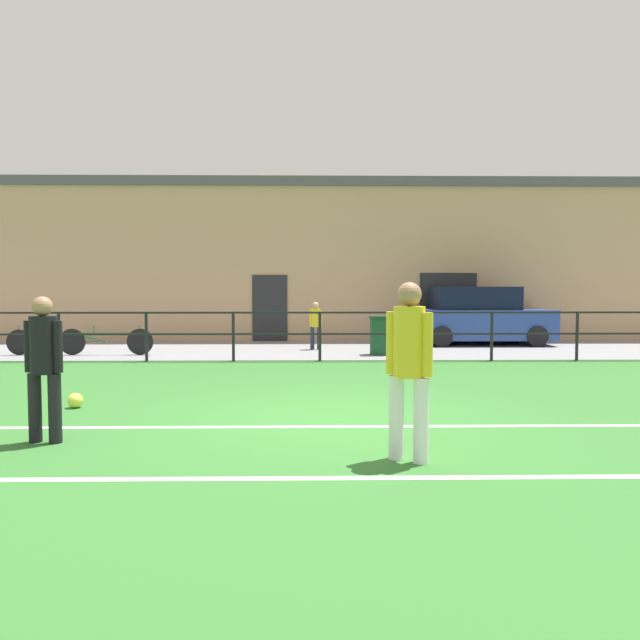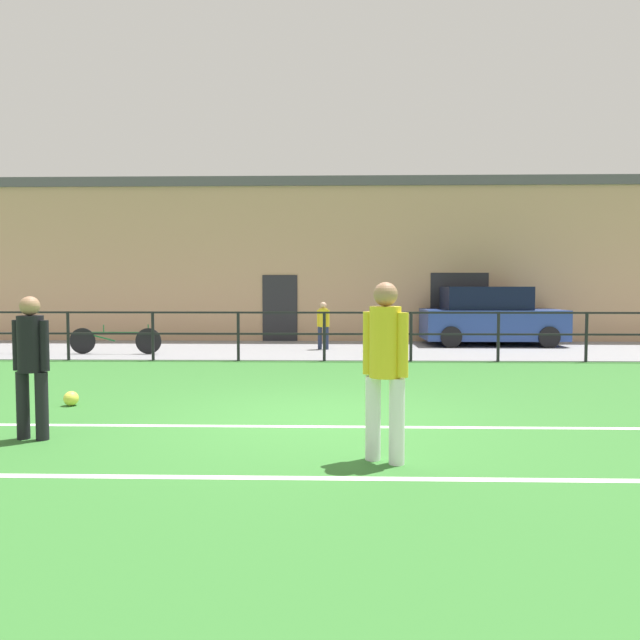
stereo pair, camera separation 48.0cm
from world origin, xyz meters
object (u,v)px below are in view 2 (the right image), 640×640
Objects in this scene: soccer_ball_match at (71,398)px; parked_car_red at (490,318)px; spectator_child at (323,322)px; trash_bin_0 at (387,335)px; bicycle_parked_1 at (115,340)px; player_goalkeeper at (31,358)px; player_striker at (385,360)px.

parked_car_red is (8.37, 9.18, 0.72)m from soccer_ball_match.
trash_bin_0 is (1.62, -1.30, -0.24)m from spectator_child.
trash_bin_0 is at bearing 51.54° from soccer_ball_match.
soccer_ball_match is 0.09× the size of bicycle_parked_1.
trash_bin_0 is (4.69, 8.31, -0.40)m from player_goalkeeper.
player_goalkeeper is at bearing -158.61° from player_striker.
player_striker is at bearing -56.30° from bicycle_parked_1.
player_striker is 1.36× the size of spectator_child.
parked_car_red is 4.28m from trash_bin_0.
parked_car_red reaches higher than bicycle_parked_1.
player_striker is (3.88, -0.76, 0.08)m from player_goalkeeper.
spectator_child is at bearing 65.75° from soccer_ball_match.
spectator_child is 5.10m from parked_car_red.
player_goalkeeper is 1.65× the size of trash_bin_0.
trash_bin_0 is at bearing 69.99° from player_goalkeeper.
parked_car_red is 4.12× the size of trash_bin_0.
player_goalkeeper is 8.67m from bicycle_parked_1.
soccer_ball_match is at bearing -74.59° from bicycle_parked_1.
player_striker is 0.44× the size of parked_car_red.
player_striker is at bearing -31.58° from soccer_ball_match.
parked_car_red reaches higher than soccer_ball_match.
player_goalkeeper is at bearing 88.12° from spectator_child.
parked_car_red reaches higher than trash_bin_0.
spectator_child is at bearing 126.93° from player_striker.
player_goalkeeper is at bearing -119.42° from trash_bin_0.
player_goalkeeper is at bearing -75.24° from bicycle_parked_1.
bicycle_parked_1 is (-10.16, -2.70, -0.46)m from parked_car_red.
bicycle_parked_1 is (-6.09, 9.12, -0.63)m from player_striker.
soccer_ball_match is 8.50m from spectator_child.
bicycle_parked_1 reaches higher than soccer_ball_match.
player_striker is 9.12m from trash_bin_0.
soccer_ball_match is at bearing 81.55° from spectator_child.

